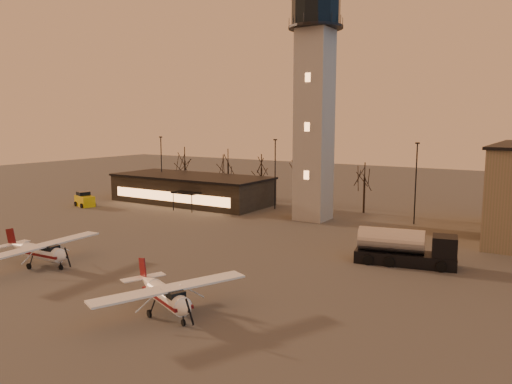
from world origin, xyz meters
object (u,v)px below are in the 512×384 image
at_px(terminal, 191,189).
at_px(fuel_truck, 405,251).
at_px(cessna_rear, 44,255).
at_px(cessna_front, 169,301).
at_px(control_tower, 315,92).
at_px(service_cart, 85,201).

height_order(terminal, fuel_truck, terminal).
bearing_deg(cessna_rear, cessna_front, -11.53).
bearing_deg(control_tower, service_cart, -164.56).
relative_size(cessna_front, cessna_rear, 0.95).
xyz_separation_m(terminal, service_cart, (-11.38, -11.20, -1.33)).
xyz_separation_m(control_tower, fuel_truck, (15.96, -14.27, -15.05)).
relative_size(control_tower, fuel_truck, 3.61).
relative_size(control_tower, cessna_front, 3.13).
xyz_separation_m(terminal, cessna_front, (28.09, -36.35, -1.14)).
bearing_deg(cessna_front, fuel_truck, 87.02).
relative_size(cessna_front, service_cart, 2.72).
distance_m(cessna_front, service_cart, 46.80).
distance_m(control_tower, fuel_truck, 26.17).
height_order(fuel_truck, service_cart, fuel_truck).
height_order(terminal, service_cart, terminal).
bearing_deg(terminal, cessna_front, -52.30).
bearing_deg(fuel_truck, cessna_rear, -158.61).
bearing_deg(control_tower, terminal, 174.85).
xyz_separation_m(control_tower, cessna_front, (6.10, -34.37, -15.31)).
xyz_separation_m(terminal, fuel_truck, (37.96, -16.26, -0.88)).
distance_m(cessna_front, fuel_truck, 22.39).
bearing_deg(fuel_truck, control_tower, 126.42).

